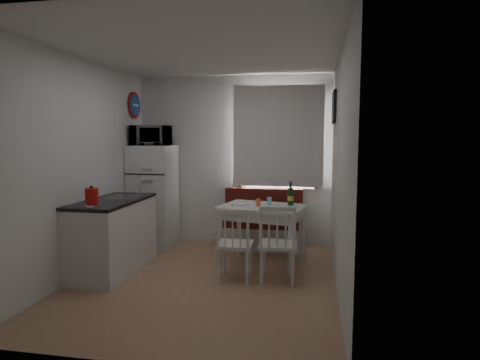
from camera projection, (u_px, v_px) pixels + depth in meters
The scene contains 22 objects.
floor at pixel (204, 281), 4.65m from camera, with size 3.00×3.50×0.02m, color #A77B59.
ceiling at pixel (201, 51), 4.37m from camera, with size 3.00×3.50×0.02m, color white.
wall_back at pixel (233, 161), 6.22m from camera, with size 3.00×0.02×2.60m, color white.
wall_front at pixel (135, 189), 2.80m from camera, with size 3.00×0.02×2.60m, color white.
wall_left at pixel (81, 168), 4.78m from camera, with size 0.02×3.50×2.60m, color white.
wall_right at pixel (339, 171), 4.24m from camera, with size 0.02×3.50×2.60m, color white.
window at pixel (278, 140), 6.03m from camera, with size 1.22×0.06×1.47m, color white.
curtain at pixel (278, 136), 5.96m from camera, with size 1.35×0.02×1.50m, color white.
kitchen_counter at pixel (113, 235), 4.97m from camera, with size 0.62×1.32×1.16m.
wall_sign at pixel (135, 105), 6.10m from camera, with size 0.40×0.40×0.03m, color #1B4DA6.
picture_frame at pixel (334, 108), 5.24m from camera, with size 0.04×0.52×0.42m, color black.
bench at pixel (262, 229), 6.00m from camera, with size 1.24×0.48×0.89m.
dining_table at pixel (263, 212), 5.16m from camera, with size 1.18×0.95×0.79m.
chair_left at pixel (234, 237), 4.58m from camera, with size 0.41×0.39×0.46m.
chair_right at pixel (277, 236), 4.48m from camera, with size 0.44×0.42×0.49m.
fridge at pixel (153, 196), 6.15m from camera, with size 0.62×0.62×1.54m, color white.
microwave at pixel (151, 135), 6.00m from camera, with size 0.54×0.37×0.30m, color white.
kettle at pixel (92, 197), 4.37m from camera, with size 0.17×0.17×0.23m, color red.
wine_bottle at pixel (291, 193), 5.17m from camera, with size 0.08×0.08×0.31m, color #133B1C, non-canonical shape.
drinking_glass_orange at pixel (258, 202), 5.11m from camera, with size 0.06×0.06×0.10m, color orange.
drinking_glass_blue at pixel (269, 201), 5.18m from camera, with size 0.06×0.06×0.10m, color #8BCFED.
plate at pixel (240, 204), 5.23m from camera, with size 0.22×0.22×0.02m, color white.
Camera 1 is at (1.23, -4.35, 1.65)m, focal length 30.00 mm.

